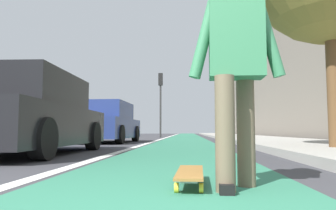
# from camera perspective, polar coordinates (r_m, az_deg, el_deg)

# --- Properties ---
(ground_plane) EXTENTS (80.00, 80.00, 0.00)m
(ground_plane) POSITION_cam_1_polar(r_m,az_deg,el_deg) (11.20, 2.71, -6.74)
(ground_plane) COLOR #38383D
(bike_lane_paint) EXTENTS (56.00, 2.15, 0.00)m
(bike_lane_paint) POSITION_cam_1_polar(r_m,az_deg,el_deg) (25.19, 3.18, -5.52)
(bike_lane_paint) COLOR #2D7256
(bike_lane_paint) RESTS_ON ground
(lane_stripe_white) EXTENTS (52.00, 0.16, 0.01)m
(lane_stripe_white) POSITION_cam_1_polar(r_m,az_deg,el_deg) (21.24, -0.21, -5.70)
(lane_stripe_white) COLOR silver
(lane_stripe_white) RESTS_ON ground
(sidewalk_curb) EXTENTS (52.00, 3.20, 0.13)m
(sidewalk_curb) POSITION_cam_1_polar(r_m,az_deg,el_deg) (19.44, 12.75, -5.51)
(sidewalk_curb) COLOR #9E9B93
(sidewalk_curb) RESTS_ON ground
(building_facade) EXTENTS (40.00, 1.20, 9.80)m
(building_facade) POSITION_cam_1_polar(r_m,az_deg,el_deg) (24.26, 16.86, 6.26)
(building_facade) COLOR gray
(building_facade) RESTS_ON ground
(skateboard) EXTENTS (0.85, 0.23, 0.11)m
(skateboard) POSITION_cam_1_polar(r_m,az_deg,el_deg) (2.60, 3.89, -11.91)
(skateboard) COLOR yellow
(skateboard) RESTS_ON ground
(skater_person) EXTENTS (0.46, 0.72, 1.64)m
(skater_person) POSITION_cam_1_polar(r_m,az_deg,el_deg) (2.51, 11.78, 7.27)
(skater_person) COLOR brown
(skater_person) RESTS_ON ground
(parked_car_near) EXTENTS (4.29, 2.03, 1.47)m
(parked_car_near) POSITION_cam_1_polar(r_m,az_deg,el_deg) (6.54, -23.56, -1.76)
(parked_car_near) COLOR black
(parked_car_near) RESTS_ON ground
(parked_car_mid) EXTENTS (4.35, 2.07, 1.47)m
(parked_car_mid) POSITION_cam_1_polar(r_m,az_deg,el_deg) (12.18, -11.01, -3.18)
(parked_car_mid) COLOR navy
(parked_car_mid) RESTS_ON ground
(traffic_light) EXTENTS (0.33, 0.28, 4.20)m
(traffic_light) POSITION_cam_1_polar(r_m,az_deg,el_deg) (21.25, -1.32, 2.14)
(traffic_light) COLOR #2D2D2D
(traffic_light) RESTS_ON ground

